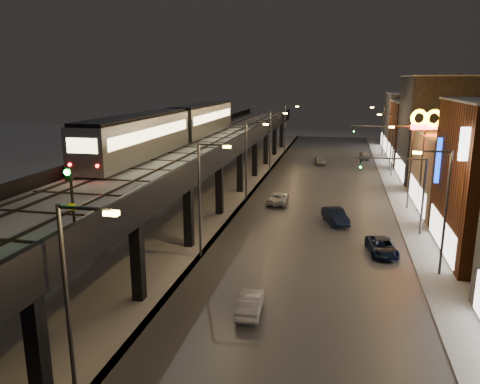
{
  "coord_description": "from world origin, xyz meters",
  "views": [
    {
      "loc": [
        9.71,
        -20.28,
        13.6
      ],
      "look_at": [
        2.13,
        14.63,
        5.0
      ],
      "focal_mm": 35.0,
      "sensor_mm": 36.0,
      "label": 1
    }
  ],
  "objects_px": {
    "car_onc_red": "(364,156)",
    "sign_citgo": "(474,165)",
    "car_mid_silver": "(278,198)",
    "car_onc_dark": "(382,247)",
    "subway_train": "(176,126)",
    "car_onc_silver": "(335,216)",
    "rail_signal": "(70,188)",
    "car_mid_dark": "(320,160)",
    "car_near_white": "(250,304)"
  },
  "relations": [
    {
      "from": "subway_train",
      "to": "rail_signal",
      "type": "xyz_separation_m",
      "value": [
        6.4,
        -31.69,
        0.32
      ]
    },
    {
      "from": "car_near_white",
      "to": "car_onc_dark",
      "type": "xyz_separation_m",
      "value": [
        8.41,
        11.69,
        -0.0
      ]
    },
    {
      "from": "car_near_white",
      "to": "car_mid_dark",
      "type": "distance_m",
      "value": 52.32
    },
    {
      "from": "car_onc_silver",
      "to": "sign_citgo",
      "type": "distance_m",
      "value": 15.85
    },
    {
      "from": "car_near_white",
      "to": "car_onc_red",
      "type": "distance_m",
      "value": 59.47
    },
    {
      "from": "subway_train",
      "to": "car_mid_dark",
      "type": "distance_m",
      "value": 32.06
    },
    {
      "from": "car_near_white",
      "to": "car_mid_silver",
      "type": "xyz_separation_m",
      "value": [
        -1.82,
        25.5,
        0.02
      ]
    },
    {
      "from": "subway_train",
      "to": "car_mid_dark",
      "type": "bearing_deg",
      "value": 61.25
    },
    {
      "from": "car_mid_dark",
      "to": "car_onc_dark",
      "type": "height_order",
      "value": "car_mid_dark"
    },
    {
      "from": "rail_signal",
      "to": "sign_citgo",
      "type": "relative_size",
      "value": 0.3
    },
    {
      "from": "car_onc_dark",
      "to": "car_onc_red",
      "type": "xyz_separation_m",
      "value": [
        0.51,
        47.1,
        0.02
      ]
    },
    {
      "from": "rail_signal",
      "to": "car_mid_silver",
      "type": "height_order",
      "value": "rail_signal"
    },
    {
      "from": "rail_signal",
      "to": "car_onc_red",
      "type": "relative_size",
      "value": 0.85
    },
    {
      "from": "rail_signal",
      "to": "sign_citgo",
      "type": "xyz_separation_m",
      "value": [
        20.6,
        15.12,
        -0.82
      ]
    },
    {
      "from": "rail_signal",
      "to": "car_mid_dark",
      "type": "relative_size",
      "value": 0.73
    },
    {
      "from": "car_onc_silver",
      "to": "sign_citgo",
      "type": "relative_size",
      "value": 0.42
    },
    {
      "from": "car_mid_silver",
      "to": "sign_citgo",
      "type": "relative_size",
      "value": 0.44
    },
    {
      "from": "subway_train",
      "to": "car_onc_red",
      "type": "height_order",
      "value": "subway_train"
    },
    {
      "from": "car_mid_silver",
      "to": "car_onc_red",
      "type": "xyz_separation_m",
      "value": [
        10.75,
        33.29,
        -0.01
      ]
    },
    {
      "from": "car_onc_silver",
      "to": "subway_train",
      "type": "bearing_deg",
      "value": 143.11
    },
    {
      "from": "rail_signal",
      "to": "car_onc_red",
      "type": "distance_m",
      "value": 67.84
    },
    {
      "from": "subway_train",
      "to": "car_onc_dark",
      "type": "distance_m",
      "value": 26.79
    },
    {
      "from": "car_onc_silver",
      "to": "car_onc_dark",
      "type": "relative_size",
      "value": 1.01
    },
    {
      "from": "rail_signal",
      "to": "car_mid_dark",
      "type": "bearing_deg",
      "value": 81.75
    },
    {
      "from": "car_onc_silver",
      "to": "car_onc_dark",
      "type": "distance_m",
      "value": 8.51
    },
    {
      "from": "rail_signal",
      "to": "car_onc_silver",
      "type": "height_order",
      "value": "rail_signal"
    },
    {
      "from": "subway_train",
      "to": "car_near_white",
      "type": "xyz_separation_m",
      "value": [
        13.4,
        -25.06,
        -7.94
      ]
    },
    {
      "from": "car_near_white",
      "to": "sign_citgo",
      "type": "xyz_separation_m",
      "value": [
        13.6,
        8.49,
        7.44
      ]
    },
    {
      "from": "car_mid_silver",
      "to": "car_onc_silver",
      "type": "height_order",
      "value": "car_onc_silver"
    },
    {
      "from": "car_onc_silver",
      "to": "sign_citgo",
      "type": "height_order",
      "value": "sign_citgo"
    },
    {
      "from": "rail_signal",
      "to": "car_onc_dark",
      "type": "height_order",
      "value": "rail_signal"
    },
    {
      "from": "car_onc_dark",
      "to": "car_mid_dark",
      "type": "bearing_deg",
      "value": 91.6
    },
    {
      "from": "car_mid_silver",
      "to": "car_onc_silver",
      "type": "relative_size",
      "value": 1.04
    },
    {
      "from": "car_near_white",
      "to": "car_onc_dark",
      "type": "relative_size",
      "value": 0.85
    },
    {
      "from": "car_onc_red",
      "to": "sign_citgo",
      "type": "bearing_deg",
      "value": -90.57
    },
    {
      "from": "car_near_white",
      "to": "subway_train",
      "type": "bearing_deg",
      "value": -65.47
    },
    {
      "from": "rail_signal",
      "to": "car_onc_dark",
      "type": "bearing_deg",
      "value": 49.93
    },
    {
      "from": "sign_citgo",
      "to": "car_onc_silver",
      "type": "bearing_deg",
      "value": 129.67
    },
    {
      "from": "subway_train",
      "to": "car_mid_dark",
      "type": "xyz_separation_m",
      "value": [
        14.94,
        27.24,
        -7.93
      ]
    },
    {
      "from": "car_near_white",
      "to": "car_onc_red",
      "type": "relative_size",
      "value": 1.01
    },
    {
      "from": "car_onc_red",
      "to": "car_onc_dark",
      "type": "bearing_deg",
      "value": -96.5
    },
    {
      "from": "car_mid_silver",
      "to": "car_onc_red",
      "type": "height_order",
      "value": "car_mid_silver"
    },
    {
      "from": "subway_train",
      "to": "car_mid_silver",
      "type": "xyz_separation_m",
      "value": [
        11.58,
        0.45,
        -7.91
      ]
    },
    {
      "from": "rail_signal",
      "to": "car_mid_silver",
      "type": "distance_m",
      "value": 33.58
    },
    {
      "from": "sign_citgo",
      "to": "car_onc_dark",
      "type": "bearing_deg",
      "value": 148.28
    },
    {
      "from": "subway_train",
      "to": "car_onc_silver",
      "type": "distance_m",
      "value": 20.47
    },
    {
      "from": "car_mid_silver",
      "to": "rail_signal",
      "type": "bearing_deg",
      "value": 79.14
    },
    {
      "from": "subway_train",
      "to": "car_mid_dark",
      "type": "relative_size",
      "value": 9.19
    },
    {
      "from": "car_onc_red",
      "to": "sign_citgo",
      "type": "height_order",
      "value": "sign_citgo"
    },
    {
      "from": "car_near_white",
      "to": "car_onc_red",
      "type": "height_order",
      "value": "car_onc_red"
    }
  ]
}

